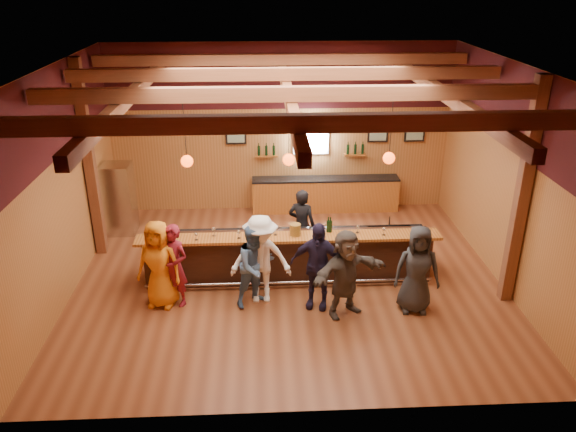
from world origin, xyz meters
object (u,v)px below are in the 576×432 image
(customer_redvest, at_px, (174,266))
(bartender, at_px, (302,225))
(bar_counter, at_px, (289,254))
(customer_navy, at_px, (317,266))
(customer_orange, at_px, (159,264))
(customer_brown, at_px, (346,273))
(ice_bucket, at_px, (295,230))
(customer_dark, at_px, (417,269))
(stainless_fridge, at_px, (119,199))
(bottle_a, at_px, (328,226))
(customer_denim, at_px, (255,265))
(back_bar_cabinet, at_px, (325,194))
(customer_white, at_px, (261,259))

(customer_redvest, bearing_deg, bartender, 63.92)
(bar_counter, relative_size, customer_redvest, 3.71)
(customer_redvest, distance_m, customer_navy, 2.78)
(customer_orange, distance_m, customer_brown, 3.61)
(bar_counter, relative_size, ice_bucket, 25.52)
(customer_redvest, bearing_deg, customer_dark, 24.43)
(stainless_fridge, xyz_separation_m, customer_brown, (5.11, -3.98, -0.02))
(customer_orange, relative_size, ice_bucket, 7.29)
(stainless_fridge, bearing_deg, bottle_a, -28.01)
(customer_redvest, height_order, customer_brown, customer_brown)
(stainless_fridge, relative_size, customer_denim, 1.06)
(stainless_fridge, height_order, customer_redvest, stainless_fridge)
(customer_brown, bearing_deg, ice_bucket, 97.74)
(back_bar_cabinet, distance_m, customer_dark, 5.19)
(bar_counter, distance_m, bottle_a, 1.10)
(customer_orange, distance_m, customer_denim, 1.87)
(customer_navy, distance_m, bartender, 2.00)
(customer_dark, bearing_deg, stainless_fridge, 154.14)
(customer_navy, relative_size, bartender, 1.05)
(stainless_fridge, relative_size, customer_dark, 1.01)
(ice_bucket, relative_size, bottle_a, 0.73)
(stainless_fridge, height_order, customer_navy, customer_navy)
(customer_brown, bearing_deg, bottle_a, 69.92)
(customer_redvest, height_order, customer_dark, customer_dark)
(ice_bucket, bearing_deg, customer_brown, -54.59)
(customer_redvest, bearing_deg, customer_denim, 27.28)
(bar_counter, bearing_deg, customer_denim, -123.50)
(bar_counter, height_order, customer_orange, customer_orange)
(customer_denim, height_order, customer_white, customer_white)
(customer_navy, relative_size, ice_bucket, 7.30)
(back_bar_cabinet, bearing_deg, customer_navy, -98.38)
(customer_navy, relative_size, customer_dark, 1.01)
(back_bar_cabinet, height_order, customer_dark, customer_dark)
(bar_counter, xyz_separation_m, customer_orange, (-2.58, -1.02, 0.38))
(bar_counter, height_order, stainless_fridge, stainless_fridge)
(bar_counter, relative_size, customer_orange, 3.50)
(customer_denim, relative_size, customer_white, 0.92)
(customer_redvest, height_order, customer_denim, customer_denim)
(customer_orange, height_order, customer_brown, customer_orange)
(back_bar_cabinet, relative_size, bottle_a, 11.84)
(customer_redvest, height_order, customer_navy, customer_navy)
(customer_brown, distance_m, ice_bucket, 1.56)
(stainless_fridge, distance_m, customer_white, 4.90)
(customer_redvest, relative_size, customer_brown, 0.97)
(back_bar_cabinet, xyz_separation_m, customer_dark, (1.19, -5.04, 0.42))
(customer_navy, bearing_deg, bar_counter, 126.57)
(customer_navy, relative_size, bottle_a, 5.34)
(customer_redvest, relative_size, customer_denim, 1.00)
(stainless_fridge, bearing_deg, customer_denim, -46.08)
(customer_denim, distance_m, bottle_a, 1.82)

